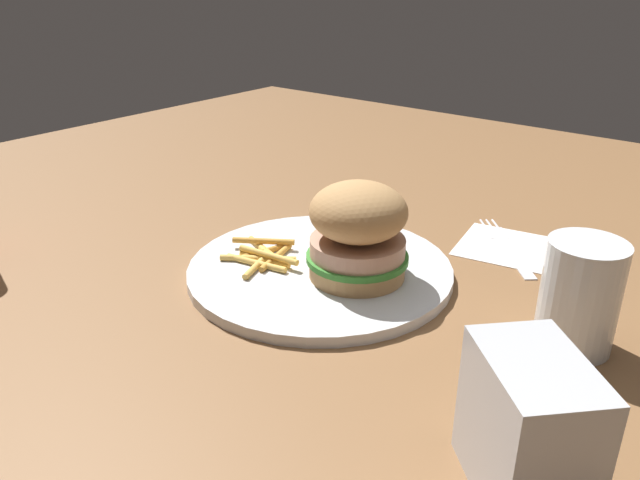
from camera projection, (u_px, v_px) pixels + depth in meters
ground_plane at (308, 265)px, 0.71m from camera, size 1.60×1.60×0.00m
plate at (320, 270)px, 0.68m from camera, size 0.29×0.29×0.01m
sandwich at (358, 231)px, 0.64m from camera, size 0.11×0.11×0.10m
fries_pile at (264, 255)px, 0.69m from camera, size 0.10×0.09×0.01m
napkin at (506, 246)px, 0.75m from camera, size 0.13×0.13×0.00m
fork at (506, 244)px, 0.75m from camera, size 0.13×0.14×0.00m
drink_glass at (578, 303)px, 0.54m from camera, size 0.07×0.07×0.10m
napkin_dispenser at (528, 428)px, 0.39m from camera, size 0.11×0.11×0.10m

